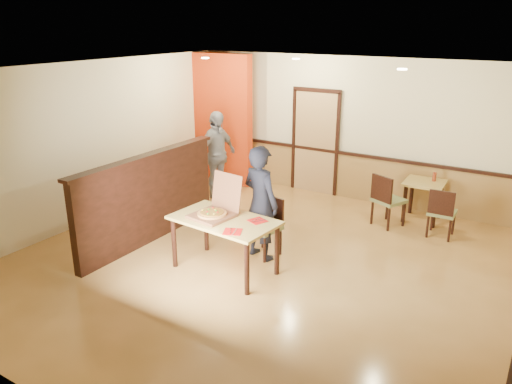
{
  "coord_description": "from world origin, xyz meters",
  "views": [
    {
      "loc": [
        3.44,
        -5.7,
        3.43
      ],
      "look_at": [
        -0.09,
        0.0,
        1.12
      ],
      "focal_mm": 35.0,
      "sensor_mm": 36.0,
      "label": 1
    }
  ],
  "objects_px": {
    "diner_chair": "(267,224)",
    "side_table": "(424,191)",
    "side_chair_right": "(442,211)",
    "pizza_box": "(215,211)",
    "main_table": "(224,226)",
    "condiment": "(434,177)",
    "side_chair_left": "(386,198)",
    "passerby": "(216,155)",
    "diner": "(261,203)"
  },
  "relations": [
    {
      "from": "diner_chair",
      "to": "side_table",
      "type": "bearing_deg",
      "value": 68.41
    },
    {
      "from": "side_chair_right",
      "to": "pizza_box",
      "type": "relative_size",
      "value": 1.22
    },
    {
      "from": "main_table",
      "to": "condiment",
      "type": "bearing_deg",
      "value": 65.05
    },
    {
      "from": "side_chair_right",
      "to": "side_table",
      "type": "xyz_separation_m",
      "value": [
        -0.45,
        0.61,
        0.09
      ]
    },
    {
      "from": "diner_chair",
      "to": "side_table",
      "type": "relative_size",
      "value": 1.24
    },
    {
      "from": "side_chair_left",
      "to": "side_table",
      "type": "relative_size",
      "value": 1.29
    },
    {
      "from": "main_table",
      "to": "passerby",
      "type": "height_order",
      "value": "passerby"
    },
    {
      "from": "diner_chair",
      "to": "side_table",
      "type": "distance_m",
      "value": 3.14
    },
    {
      "from": "side_table",
      "to": "condiment",
      "type": "xyz_separation_m",
      "value": [
        0.12,
        0.12,
        0.26
      ]
    },
    {
      "from": "diner_chair",
      "to": "side_table",
      "type": "height_order",
      "value": "diner_chair"
    },
    {
      "from": "diner_chair",
      "to": "passerby",
      "type": "bearing_deg",
      "value": 152.47
    },
    {
      "from": "side_table",
      "to": "side_chair_right",
      "type": "bearing_deg",
      "value": -53.63
    },
    {
      "from": "diner_chair",
      "to": "side_table",
      "type": "xyz_separation_m",
      "value": [
        1.69,
        2.65,
        0.06
      ]
    },
    {
      "from": "main_table",
      "to": "condiment",
      "type": "relative_size",
      "value": 9.54
    },
    {
      "from": "main_table",
      "to": "diner",
      "type": "distance_m",
      "value": 0.7
    },
    {
      "from": "side_table",
      "to": "pizza_box",
      "type": "height_order",
      "value": "pizza_box"
    },
    {
      "from": "side_table",
      "to": "pizza_box",
      "type": "xyz_separation_m",
      "value": [
        -2.09,
        -3.42,
        0.32
      ]
    },
    {
      "from": "side_chair_left",
      "to": "side_table",
      "type": "xyz_separation_m",
      "value": [
        0.48,
        0.61,
        0.04
      ]
    },
    {
      "from": "side_table",
      "to": "diner_chair",
      "type": "bearing_deg",
      "value": -122.51
    },
    {
      "from": "side_table",
      "to": "pizza_box",
      "type": "bearing_deg",
      "value": -121.42
    },
    {
      "from": "diner_chair",
      "to": "condiment",
      "type": "bearing_deg",
      "value": 67.72
    },
    {
      "from": "pizza_box",
      "to": "side_chair_right",
      "type": "bearing_deg",
      "value": 55.66
    },
    {
      "from": "diner_chair",
      "to": "diner",
      "type": "xyz_separation_m",
      "value": [
        -0.02,
        -0.15,
        0.38
      ]
    },
    {
      "from": "main_table",
      "to": "side_chair_right",
      "type": "height_order",
      "value": "side_chair_right"
    },
    {
      "from": "side_table",
      "to": "main_table",
      "type": "bearing_deg",
      "value": -119.07
    },
    {
      "from": "diner",
      "to": "passerby",
      "type": "distance_m",
      "value": 2.89
    },
    {
      "from": "main_table",
      "to": "side_table",
      "type": "height_order",
      "value": "main_table"
    },
    {
      "from": "diner_chair",
      "to": "condiment",
      "type": "xyz_separation_m",
      "value": [
        1.81,
        2.77,
        0.32
      ]
    },
    {
      "from": "main_table",
      "to": "diner_chair",
      "type": "relative_size",
      "value": 1.73
    },
    {
      "from": "passerby",
      "to": "side_table",
      "type": "bearing_deg",
      "value": -69.07
    },
    {
      "from": "pizza_box",
      "to": "side_chair_left",
      "type": "bearing_deg",
      "value": 67.97
    },
    {
      "from": "diner",
      "to": "main_table",
      "type": "bearing_deg",
      "value": 86.15
    },
    {
      "from": "side_chair_right",
      "to": "diner",
      "type": "bearing_deg",
      "value": 43.77
    },
    {
      "from": "side_chair_left",
      "to": "side_chair_right",
      "type": "relative_size",
      "value": 1.1
    },
    {
      "from": "pizza_box",
      "to": "condiment",
      "type": "xyz_separation_m",
      "value": [
        2.21,
        3.54,
        -0.06
      ]
    },
    {
      "from": "side_chair_left",
      "to": "diner",
      "type": "distance_m",
      "value": 2.53
    },
    {
      "from": "pizza_box",
      "to": "condiment",
      "type": "height_order",
      "value": "pizza_box"
    },
    {
      "from": "condiment",
      "to": "side_chair_right",
      "type": "bearing_deg",
      "value": -66.01
    },
    {
      "from": "passerby",
      "to": "pizza_box",
      "type": "height_order",
      "value": "passerby"
    },
    {
      "from": "diner_chair",
      "to": "diner",
      "type": "height_order",
      "value": "diner"
    },
    {
      "from": "side_chair_left",
      "to": "side_chair_right",
      "type": "bearing_deg",
      "value": -155.68
    },
    {
      "from": "main_table",
      "to": "side_chair_right",
      "type": "relative_size",
      "value": 1.83
    },
    {
      "from": "passerby",
      "to": "condiment",
      "type": "bearing_deg",
      "value": -67.82
    },
    {
      "from": "passerby",
      "to": "pizza_box",
      "type": "relative_size",
      "value": 2.52
    },
    {
      "from": "diner_chair",
      "to": "side_chair_right",
      "type": "xyz_separation_m",
      "value": [
        2.14,
        2.04,
        -0.03
      ]
    },
    {
      "from": "side_chair_right",
      "to": "passerby",
      "type": "relative_size",
      "value": 0.49
    },
    {
      "from": "diner",
      "to": "passerby",
      "type": "relative_size",
      "value": 0.99
    },
    {
      "from": "side_table",
      "to": "passerby",
      "type": "distance_m",
      "value": 4.01
    },
    {
      "from": "diner",
      "to": "passerby",
      "type": "height_order",
      "value": "passerby"
    },
    {
      "from": "diner_chair",
      "to": "side_chair_left",
      "type": "distance_m",
      "value": 2.37
    }
  ]
}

